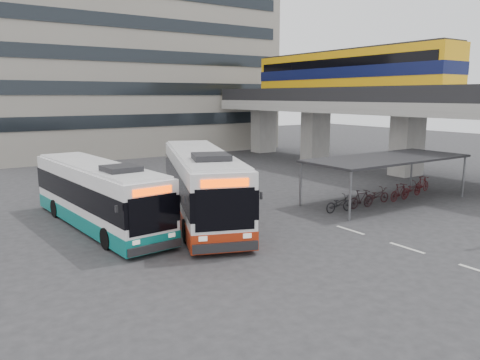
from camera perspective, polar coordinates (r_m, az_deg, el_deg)
ground at (r=19.98m, az=8.36°, el=-7.20°), size 120.00×120.00×0.00m
viaduct at (r=40.54m, az=13.88°, el=10.36°), size 8.00×32.00×9.68m
bike_shelter at (r=27.70m, az=17.31°, el=0.41°), size 10.00×4.00×2.54m
office_block at (r=53.90m, az=-13.68°, el=16.96°), size 30.00×15.00×25.00m
road_markings at (r=19.87m, az=19.69°, el=-7.80°), size 0.15×7.60×0.01m
bus_main at (r=22.95m, az=-4.71°, el=-0.61°), size 6.68×12.10×3.54m
bus_teal at (r=22.34m, az=-16.90°, el=-1.81°), size 3.15×10.77×3.14m
pedestrian at (r=20.43m, az=-4.87°, el=-3.95°), size 0.58×0.77×1.91m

